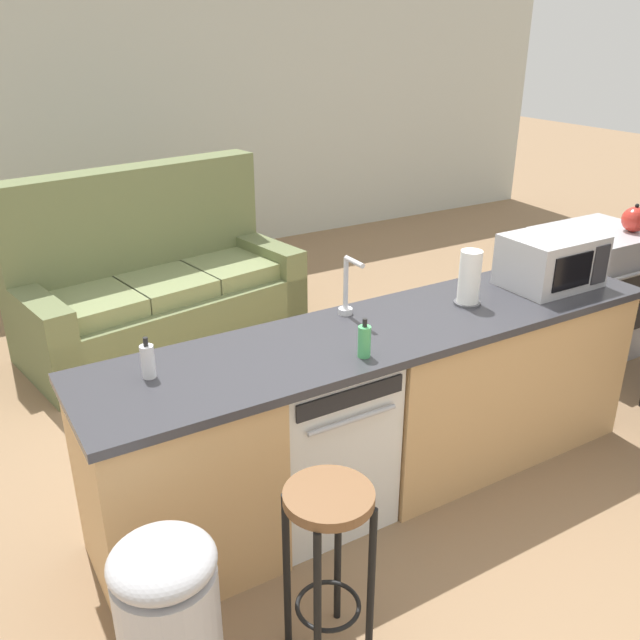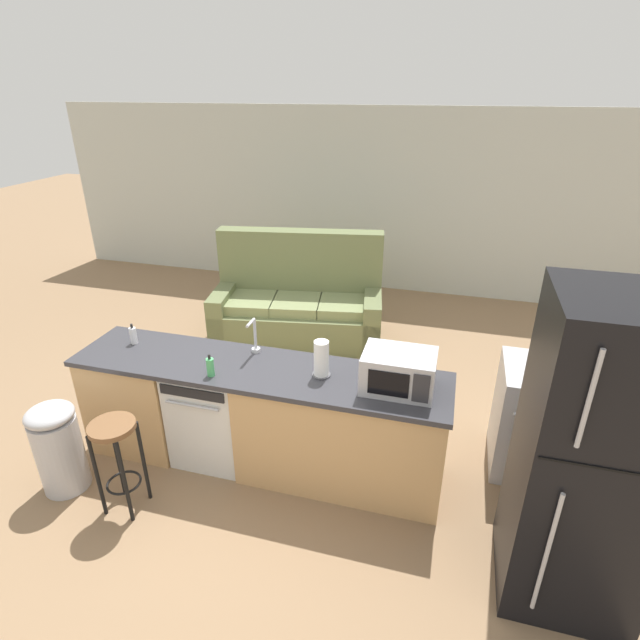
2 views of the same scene
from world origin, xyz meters
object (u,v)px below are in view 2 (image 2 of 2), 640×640
object	(u,v)px
kettle	(588,373)
bar_stool	(116,448)
refrigerator	(590,460)
stove_range	(546,421)
couch	(299,305)
paper_towel_roll	(321,359)
trash_bin	(58,447)
dish_soap_bottle	(133,335)
dishwasher	(214,411)
microwave	(399,371)
soap_bottle	(210,367)

from	to	relation	value
kettle	bar_stool	bearing A→B (deg)	-159.83
bar_stool	refrigerator	bearing A→B (deg)	3.51
stove_range	couch	world-z (taller)	couch
paper_towel_roll	trash_bin	size ratio (longest dim) A/B	0.38
paper_towel_roll	trash_bin	world-z (taller)	paper_towel_roll
paper_towel_roll	bar_stool	xyz separation A→B (m)	(-1.28, -0.75, -0.50)
dish_soap_bottle	stove_range	bearing A→B (deg)	7.86
paper_towel_roll	kettle	bearing A→B (deg)	12.25
couch	kettle	bearing A→B (deg)	-34.21
paper_towel_roll	bar_stool	size ratio (longest dim) A/B	0.38
paper_towel_roll	dishwasher	bearing A→B (deg)	-178.82
microwave	soap_bottle	world-z (taller)	microwave
kettle	microwave	bearing A→B (deg)	-161.88
paper_towel_roll	dish_soap_bottle	size ratio (longest dim) A/B	1.60
refrigerator	couch	world-z (taller)	refrigerator
refrigerator	couch	size ratio (longest dim) A/B	0.92
bar_stool	trash_bin	size ratio (longest dim) A/B	1.00
stove_range	soap_bottle	size ratio (longest dim) A/B	5.11
stove_range	trash_bin	xyz separation A→B (m)	(-3.55, -1.23, -0.07)
stove_range	paper_towel_roll	xyz separation A→B (m)	(-1.69, -0.53, 0.59)
trash_bin	couch	bearing A→B (deg)	72.63
dish_soap_bottle	soap_bottle	bearing A→B (deg)	-18.92
bar_stool	stove_range	bearing A→B (deg)	23.28
microwave	kettle	world-z (taller)	microwave
kettle	paper_towel_roll	bearing A→B (deg)	-167.75
bar_stool	couch	size ratio (longest dim) A/B	0.35
dishwasher	trash_bin	world-z (taller)	dishwasher
kettle	bar_stool	xyz separation A→B (m)	(-3.14, -1.15, -0.45)
refrigerator	trash_bin	xyz separation A→B (m)	(-3.55, -0.13, -0.60)
dish_soap_bottle	microwave	bearing A→B (deg)	-2.37
refrigerator	dish_soap_bottle	distance (m)	3.38
microwave	trash_bin	world-z (taller)	microwave
stove_range	dish_soap_bottle	bearing A→B (deg)	-172.14
kettle	couch	size ratio (longest dim) A/B	0.10
dishwasher	trash_bin	xyz separation A→B (m)	(-0.95, -0.68, -0.04)
dish_soap_bottle	couch	size ratio (longest dim) A/B	0.08
dishwasher	couch	distance (m)	2.32
stove_range	trash_bin	size ratio (longest dim) A/B	1.22
paper_towel_roll	microwave	bearing A→B (deg)	-2.04
dishwasher	stove_range	xyz separation A→B (m)	(2.60, 0.55, 0.03)
paper_towel_roll	couch	world-z (taller)	couch
trash_bin	paper_towel_roll	bearing A→B (deg)	20.54
microwave	couch	bearing A→B (deg)	122.73
stove_range	microwave	size ratio (longest dim) A/B	1.80
soap_bottle	dishwasher	bearing A→B (deg)	121.84
refrigerator	kettle	xyz separation A→B (m)	(0.17, 0.97, 0.01)
soap_bottle	bar_stool	distance (m)	0.85
microwave	dish_soap_bottle	bearing A→B (deg)	177.63
dishwasher	microwave	size ratio (longest dim) A/B	1.68
microwave	trash_bin	xyz separation A→B (m)	(-2.43, -0.68, -0.66)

